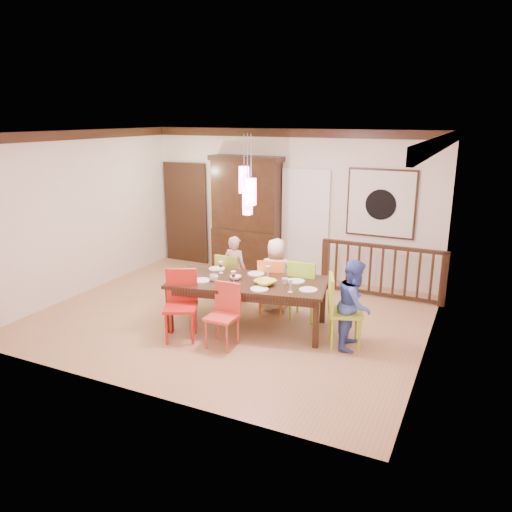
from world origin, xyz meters
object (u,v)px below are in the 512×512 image
at_px(balustrade, 382,270).
at_px(person_end_right, 354,304).
at_px(person_far_left, 235,269).
at_px(chair_end_right, 346,306).
at_px(person_far_mid, 276,275).
at_px(china_hutch, 246,215).
at_px(chair_far_left, 232,276).
at_px(dining_table, 248,286).

relative_size(balustrade, person_end_right, 1.74).
bearing_deg(person_far_left, chair_end_right, 163.37).
distance_m(chair_end_right, person_far_mid, 1.64).
relative_size(chair_end_right, person_far_left, 0.87).
xyz_separation_m(china_hutch, person_end_right, (2.91, -2.52, -0.56)).
xyz_separation_m(chair_far_left, person_end_right, (2.28, -0.68, 0.10)).
relative_size(chair_far_left, person_end_right, 0.73).
bearing_deg(chair_far_left, chair_end_right, 162.08).
height_order(china_hutch, person_end_right, china_hutch).
bearing_deg(person_far_left, person_end_right, 164.90).
distance_m(dining_table, balustrade, 2.71).
height_order(china_hutch, balustrade, china_hutch).
bearing_deg(china_hutch, balustrade, -6.93).
distance_m(balustrade, person_far_left, 2.61).
height_order(balustrade, person_end_right, person_end_right).
relative_size(person_far_mid, person_end_right, 0.97).
relative_size(chair_far_left, person_far_left, 0.78).
height_order(chair_far_left, person_far_mid, person_far_mid).
distance_m(dining_table, person_far_mid, 0.86).
relative_size(dining_table, chair_far_left, 2.72).
xyz_separation_m(china_hutch, person_far_left, (0.60, -1.67, -0.60)).
distance_m(chair_far_left, balustrade, 2.67).
xyz_separation_m(chair_end_right, china_hutch, (-2.79, 2.54, 0.61)).
height_order(chair_end_right, china_hutch, china_hutch).
height_order(person_far_left, person_end_right, person_end_right).
relative_size(balustrade, person_far_left, 1.86).
xyz_separation_m(chair_far_left, balustrade, (2.22, 1.49, -0.03)).
distance_m(china_hutch, person_end_right, 3.89).
bearing_deg(person_far_mid, chair_far_left, -3.16).
bearing_deg(chair_far_left, person_far_mid, -169.94).
height_order(dining_table, person_far_mid, person_far_mid).
relative_size(dining_table, china_hutch, 1.05).
distance_m(chair_far_left, china_hutch, 2.05).
xyz_separation_m(chair_end_right, balustrade, (0.05, 2.20, -0.08)).
relative_size(china_hutch, person_far_mid, 1.95).
height_order(balustrade, person_far_left, person_far_left).
height_order(chair_far_left, china_hutch, china_hutch).
height_order(dining_table, chair_far_left, chair_far_left).
height_order(chair_end_right, person_end_right, person_end_right).
distance_m(chair_far_left, person_far_left, 0.17).
xyz_separation_m(dining_table, china_hutch, (-1.29, 2.56, 0.52)).
relative_size(person_far_left, person_end_right, 0.93).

